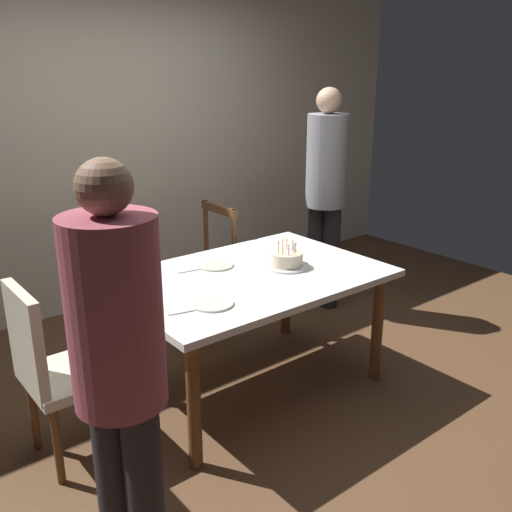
{
  "coord_description": "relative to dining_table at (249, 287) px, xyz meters",
  "views": [
    {
      "loc": [
        -1.91,
        -2.45,
        1.9
      ],
      "look_at": [
        0.05,
        0.0,
        0.85
      ],
      "focal_mm": 39.52,
      "sensor_mm": 36.0,
      "label": 1
    }
  ],
  "objects": [
    {
      "name": "chair_upholstered",
      "position": [
        -1.17,
        0.04,
        -0.13
      ],
      "size": [
        0.45,
        0.44,
        0.95
      ],
      "color": "beige",
      "rests_on": "ground"
    },
    {
      "name": "plate_near_celebrant",
      "position": [
        -0.43,
        -0.24,
        0.09
      ],
      "size": [
        0.22,
        0.22,
        0.01
      ],
      "primitive_type": "cylinder",
      "color": "silver",
      "rests_on": "dining_table"
    },
    {
      "name": "chair_spindle_back",
      "position": [
        0.21,
        0.85,
        -0.2
      ],
      "size": [
        0.44,
        0.44,
        0.95
      ],
      "color": "tan",
      "rests_on": "ground"
    },
    {
      "name": "plate_far_side",
      "position": [
        -0.08,
        0.24,
        0.09
      ],
      "size": [
        0.22,
        0.22,
        0.01
      ],
      "primitive_type": "cylinder",
      "color": "silver",
      "rests_on": "dining_table"
    },
    {
      "name": "person_guest",
      "position": [
        1.26,
        0.62,
        0.35
      ],
      "size": [
        0.32,
        0.32,
        1.77
      ],
      "color": "#262328",
      "rests_on": "ground"
    },
    {
      "name": "fork_far_side",
      "position": [
        -0.24,
        0.25,
        0.09
      ],
      "size": [
        0.18,
        0.05,
        0.01
      ],
      "primitive_type": "cube",
      "rotation": [
        0.0,
        0.0,
        -0.17
      ],
      "color": "silver",
      "rests_on": "dining_table"
    },
    {
      "name": "back_wall",
      "position": [
        0.0,
        1.85,
        0.64
      ],
      "size": [
        6.4,
        0.1,
        2.6
      ],
      "primitive_type": "cube",
      "color": "beige",
      "rests_on": "ground"
    },
    {
      "name": "person_celebrant",
      "position": [
        -1.21,
        -0.83,
        0.27
      ],
      "size": [
        0.32,
        0.32,
        1.64
      ],
      "color": "#262328",
      "rests_on": "ground"
    },
    {
      "name": "birthday_cake",
      "position": [
        0.25,
        -0.04,
        0.13
      ],
      "size": [
        0.28,
        0.28,
        0.16
      ],
      "color": "silver",
      "rests_on": "dining_table"
    },
    {
      "name": "ground",
      "position": [
        0.0,
        0.0,
        -0.66
      ],
      "size": [
        6.4,
        6.4,
        0.0
      ],
      "primitive_type": "plane",
      "color": "brown"
    },
    {
      "name": "dining_table",
      "position": [
        0.0,
        0.0,
        0.0
      ],
      "size": [
        1.56,
        1.06,
        0.75
      ],
      "color": "white",
      "rests_on": "ground"
    },
    {
      "name": "fork_near_celebrant",
      "position": [
        -0.59,
        -0.23,
        0.09
      ],
      "size": [
        0.18,
        0.06,
        0.01
      ],
      "primitive_type": "cube",
      "rotation": [
        0.0,
        0.0,
        -0.23
      ],
      "color": "silver",
      "rests_on": "dining_table"
    }
  ]
}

